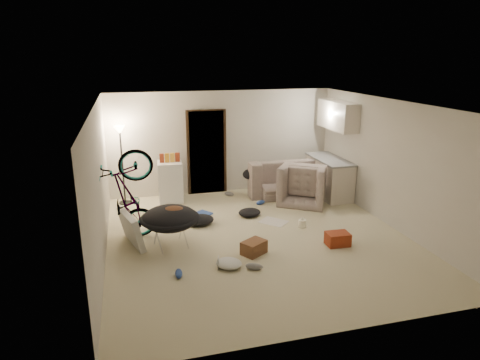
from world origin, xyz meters
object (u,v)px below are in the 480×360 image
object	(u,v)px
kitchen_counter	(329,178)
saucer_chair	(170,223)
armchair	(304,187)
tv_box	(131,229)
drink_case_b	(338,239)
floor_lamp	(121,148)
drink_case_a	(254,247)
mini_fridge	(170,182)
juicer	(302,223)
sofa	(290,180)
bicycle	(130,216)

from	to	relation	value
kitchen_counter	saucer_chair	distance (m)	4.50
armchair	tv_box	world-z (taller)	armchair
armchair	drink_case_b	bearing A→B (deg)	113.86
floor_lamp	drink_case_a	size ratio (longest dim) A/B	4.42
mini_fridge	drink_case_b	bearing A→B (deg)	-47.66
drink_case_a	juicer	world-z (taller)	drink_case_a
mini_fridge	drink_case_b	xyz separation A→B (m)	(2.65, -3.23, -0.35)
tv_box	drink_case_b	bearing A→B (deg)	-31.49
mini_fridge	drink_case_b	distance (m)	4.20
armchair	sofa	bearing A→B (deg)	-50.64
drink_case_a	juicer	size ratio (longest dim) A/B	1.84
bicycle	saucer_chair	distance (m)	0.83
saucer_chair	tv_box	bearing A→B (deg)	158.97
bicycle	tv_box	distance (m)	0.27
tv_box	saucer_chair	bearing A→B (deg)	-37.39
mini_fridge	tv_box	distance (m)	2.45
sofa	tv_box	world-z (taller)	sofa
juicer	kitchen_counter	bearing A→B (deg)	50.87
drink_case_a	drink_case_b	xyz separation A→B (m)	(1.57, -0.05, 0.00)
drink_case_a	juicer	bearing A→B (deg)	2.39
bicycle	mini_fridge	world-z (taller)	bicycle
bicycle	juicer	xyz separation A→B (m)	(3.32, -0.25, -0.38)
kitchen_counter	drink_case_a	distance (m)	3.78
kitchen_counter	drink_case_a	world-z (taller)	kitchen_counter
drink_case_b	juicer	world-z (taller)	drink_case_b
bicycle	sofa	bearing A→B (deg)	-61.81
drink_case_a	drink_case_b	world-z (taller)	drink_case_b
floor_lamp	drink_case_b	size ratio (longest dim) A/B	4.44
mini_fridge	drink_case_b	size ratio (longest dim) A/B	2.31
sofa	mini_fridge	world-z (taller)	mini_fridge
kitchen_counter	mini_fridge	bearing A→B (deg)	171.72
mini_fridge	drink_case_a	bearing A→B (deg)	-68.21
tv_box	juicer	bearing A→B (deg)	-16.88
mini_fridge	armchair	bearing A→B (deg)	-12.04
drink_case_b	mini_fridge	bearing A→B (deg)	132.03
drink_case_b	saucer_chair	bearing A→B (deg)	168.93
floor_lamp	drink_case_b	world-z (taller)	floor_lamp
sofa	tv_box	bearing A→B (deg)	30.38
tv_box	drink_case_b	size ratio (longest dim) A/B	2.29
tv_box	sofa	bearing A→B (deg)	12.58
mini_fridge	tv_box	size ratio (longest dim) A/B	1.01
drink_case_b	bicycle	bearing A→B (deg)	164.27
drink_case_a	drink_case_b	size ratio (longest dim) A/B	1.01
sofa	armchair	world-z (taller)	armchair
kitchen_counter	bicycle	xyz separation A→B (m)	(-4.73, -1.48, 0.03)
mini_fridge	juicer	distance (m)	3.31
floor_lamp	drink_case_b	xyz separation A→B (m)	(3.70, -3.33, -1.19)
armchair	tv_box	size ratio (longest dim) A/B	1.12
floor_lamp	kitchen_counter	world-z (taller)	floor_lamp
tv_box	drink_case_a	xyz separation A→B (m)	(2.04, -0.92, -0.19)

